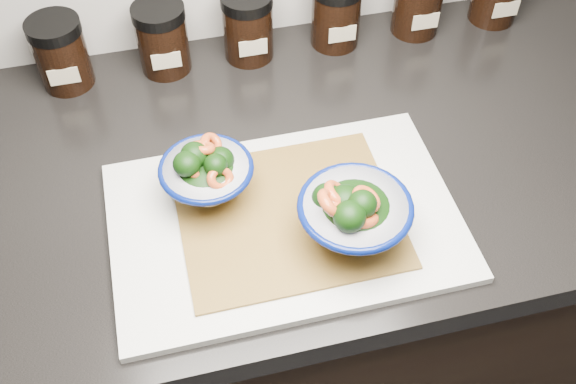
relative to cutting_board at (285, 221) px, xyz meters
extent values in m
cube|color=black|center=(0.09, 0.12, -0.48)|extent=(3.43, 0.58, 0.86)
cube|color=black|center=(0.09, 0.12, -0.03)|extent=(3.50, 0.60, 0.04)
cube|color=silver|center=(0.00, 0.00, 0.00)|extent=(0.45, 0.30, 0.01)
cube|color=olive|center=(0.00, 0.00, 0.01)|extent=(0.28, 0.24, 0.00)
cylinder|color=white|center=(-0.09, 0.06, 0.01)|extent=(0.04, 0.04, 0.01)
ellipsoid|color=white|center=(-0.09, 0.06, 0.03)|extent=(0.07, 0.07, 0.03)
torus|color=#051255|center=(-0.09, 0.06, 0.06)|extent=(0.12, 0.12, 0.01)
torus|color=#051255|center=(-0.09, 0.06, 0.05)|extent=(0.10, 0.10, 0.00)
ellipsoid|color=black|center=(-0.09, 0.06, 0.05)|extent=(0.09, 0.09, 0.04)
ellipsoid|color=black|center=(-0.10, 0.07, 0.08)|extent=(0.04, 0.04, 0.04)
cylinder|color=#477233|center=(-0.10, 0.07, 0.07)|extent=(0.01, 0.01, 0.02)
ellipsoid|color=black|center=(-0.11, 0.06, 0.08)|extent=(0.04, 0.04, 0.03)
cylinder|color=#477233|center=(-0.11, 0.06, 0.07)|extent=(0.01, 0.01, 0.02)
ellipsoid|color=black|center=(-0.07, 0.06, 0.07)|extent=(0.04, 0.04, 0.04)
cylinder|color=#477233|center=(-0.07, 0.06, 0.05)|extent=(0.01, 0.01, 0.02)
ellipsoid|color=black|center=(-0.08, 0.05, 0.08)|extent=(0.03, 0.03, 0.03)
cylinder|color=#477233|center=(-0.08, 0.05, 0.07)|extent=(0.01, 0.01, 0.02)
ellipsoid|color=black|center=(-0.10, 0.08, 0.06)|extent=(0.03, 0.03, 0.03)
cylinder|color=#477233|center=(-0.10, 0.08, 0.05)|extent=(0.01, 0.01, 0.02)
torus|color=#C75925|center=(-0.08, 0.09, 0.07)|extent=(0.05, 0.05, 0.03)
torus|color=#C75925|center=(-0.08, 0.09, 0.07)|extent=(0.04, 0.05, 0.05)
torus|color=#C75925|center=(-0.11, 0.06, 0.07)|extent=(0.04, 0.05, 0.05)
torus|color=#C75925|center=(-0.09, 0.08, 0.08)|extent=(0.05, 0.05, 0.03)
torus|color=#C75925|center=(-0.07, 0.03, 0.07)|extent=(0.04, 0.04, 0.04)
cylinder|color=#CCBC8E|center=(-0.08, 0.07, 0.07)|extent=(0.02, 0.02, 0.01)
cylinder|color=#CCBC8E|center=(-0.10, 0.05, 0.07)|extent=(0.02, 0.02, 0.01)
cylinder|color=white|center=(0.07, -0.05, 0.02)|extent=(0.05, 0.05, 0.01)
ellipsoid|color=white|center=(0.07, -0.05, 0.03)|extent=(0.08, 0.08, 0.04)
torus|color=#051255|center=(0.07, -0.05, 0.07)|extent=(0.14, 0.14, 0.01)
torus|color=#051255|center=(0.07, -0.05, 0.06)|extent=(0.12, 0.12, 0.00)
ellipsoid|color=black|center=(0.07, -0.05, 0.06)|extent=(0.10, 0.10, 0.05)
ellipsoid|color=black|center=(0.04, -0.03, 0.07)|extent=(0.04, 0.04, 0.04)
cylinder|color=#477233|center=(0.04, -0.03, 0.06)|extent=(0.02, 0.02, 0.03)
ellipsoid|color=black|center=(0.08, -0.07, 0.09)|extent=(0.04, 0.04, 0.04)
cylinder|color=#477233|center=(0.08, -0.07, 0.08)|extent=(0.01, 0.01, 0.02)
ellipsoid|color=black|center=(0.06, -0.08, 0.09)|extent=(0.04, 0.04, 0.04)
cylinder|color=#477233|center=(0.06, -0.08, 0.08)|extent=(0.01, 0.01, 0.03)
ellipsoid|color=black|center=(0.06, -0.04, 0.08)|extent=(0.04, 0.04, 0.04)
cylinder|color=#477233|center=(0.06, -0.04, 0.06)|extent=(0.02, 0.01, 0.03)
ellipsoid|color=black|center=(0.06, -0.05, 0.08)|extent=(0.04, 0.04, 0.03)
cylinder|color=#477233|center=(0.06, -0.05, 0.06)|extent=(0.01, 0.01, 0.02)
torus|color=#C75925|center=(0.07, -0.07, 0.07)|extent=(0.05, 0.05, 0.03)
torus|color=#C75925|center=(0.04, -0.06, 0.09)|extent=(0.04, 0.05, 0.05)
torus|color=#C75925|center=(0.05, -0.04, 0.08)|extent=(0.04, 0.05, 0.04)
torus|color=#C75925|center=(0.08, -0.06, 0.09)|extent=(0.05, 0.05, 0.03)
cylinder|color=#CCBC8E|center=(0.05, -0.05, 0.08)|extent=(0.02, 0.02, 0.01)
cylinder|color=black|center=(-0.26, 0.36, 0.04)|extent=(0.08, 0.08, 0.09)
cylinder|color=black|center=(-0.26, 0.36, 0.10)|extent=(0.08, 0.08, 0.02)
cube|color=#C6B793|center=(-0.26, 0.32, 0.04)|extent=(0.05, 0.00, 0.03)
cylinder|color=black|center=(-0.11, 0.36, 0.04)|extent=(0.08, 0.08, 0.09)
cylinder|color=black|center=(-0.11, 0.36, 0.10)|extent=(0.08, 0.08, 0.02)
cube|color=#C6B793|center=(-0.11, 0.32, 0.04)|extent=(0.04, 0.00, 0.03)
cylinder|color=black|center=(0.03, 0.36, 0.04)|extent=(0.08, 0.08, 0.09)
cylinder|color=black|center=(0.03, 0.36, 0.10)|extent=(0.08, 0.08, 0.02)
cube|color=#C6B793|center=(0.03, 0.32, 0.04)|extent=(0.05, 0.00, 0.03)
cylinder|color=black|center=(0.17, 0.36, 0.04)|extent=(0.08, 0.08, 0.09)
cube|color=#C6B793|center=(0.17, 0.32, 0.04)|extent=(0.04, 0.00, 0.03)
cylinder|color=black|center=(0.31, 0.36, 0.04)|extent=(0.08, 0.08, 0.09)
cube|color=#C6B793|center=(0.31, 0.32, 0.04)|extent=(0.04, 0.00, 0.03)
cube|color=#C6B793|center=(0.46, 0.32, 0.04)|extent=(0.05, 0.00, 0.03)
camera|label=1|loc=(-0.12, -0.53, 0.69)|focal=42.00mm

